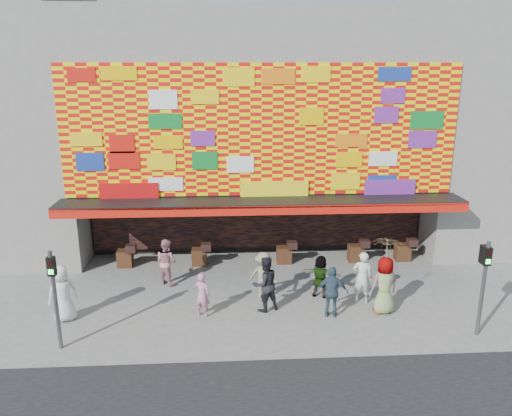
# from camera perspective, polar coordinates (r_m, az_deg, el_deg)

# --- Properties ---
(ground) EXTENTS (90.00, 90.00, 0.00)m
(ground) POSITION_cam_1_polar(r_m,az_deg,el_deg) (16.64, 1.56, -12.31)
(ground) COLOR slate
(ground) RESTS_ON ground
(shop_building) EXTENTS (15.20, 9.40, 10.00)m
(shop_building) POSITION_cam_1_polar(r_m,az_deg,el_deg) (22.98, -0.14, 9.31)
(shop_building) COLOR gray
(shop_building) RESTS_ON ground
(signal_left) EXTENTS (0.22, 0.20, 3.00)m
(signal_left) POSITION_cam_1_polar(r_m,az_deg,el_deg) (15.22, -22.07, -8.59)
(signal_left) COLOR #59595B
(signal_left) RESTS_ON ground
(signal_right) EXTENTS (0.22, 0.20, 3.00)m
(signal_right) POSITION_cam_1_polar(r_m,az_deg,el_deg) (16.27, 24.62, -7.30)
(signal_right) COLOR #59595B
(signal_right) RESTS_ON ground
(ped_a) EXTENTS (1.09, 0.95, 1.87)m
(ped_a) POSITION_cam_1_polar(r_m,az_deg,el_deg) (17.15, -21.20, -9.09)
(ped_a) COLOR silver
(ped_a) RESTS_ON ground
(ped_b) EXTENTS (0.64, 0.55, 1.50)m
(ped_b) POSITION_cam_1_polar(r_m,az_deg,el_deg) (16.47, -6.18, -9.81)
(ped_b) COLOR #B9788D
(ped_b) RESTS_ON ground
(ped_c) EXTENTS (1.13, 1.03, 1.88)m
(ped_c) POSITION_cam_1_polar(r_m,az_deg,el_deg) (16.66, 1.03, -8.67)
(ped_c) COLOR black
(ped_c) RESTS_ON ground
(ped_d) EXTENTS (1.26, 1.05, 1.69)m
(ped_d) POSITION_cam_1_polar(r_m,az_deg,el_deg) (17.54, 0.87, -7.70)
(ped_d) COLOR gray
(ped_d) RESTS_ON ground
(ped_e) EXTENTS (1.07, 0.61, 1.72)m
(ped_e) POSITION_cam_1_polar(r_m,az_deg,el_deg) (16.48, 8.70, -9.47)
(ped_e) COLOR #344A5C
(ped_e) RESTS_ON ground
(ped_f) EXTENTS (1.48, 0.99, 1.53)m
(ped_f) POSITION_cam_1_polar(r_m,az_deg,el_deg) (17.81, 7.37, -7.74)
(ped_f) COLOR gray
(ped_f) RESTS_ON ground
(ped_g) EXTENTS (1.05, 0.79, 1.94)m
(ped_g) POSITION_cam_1_polar(r_m,az_deg,el_deg) (17.00, 14.45, -8.57)
(ped_g) COLOR gray
(ped_g) RESTS_ON ground
(ped_h) EXTENTS (0.76, 0.58, 1.84)m
(ped_h) POSITION_cam_1_polar(r_m,az_deg,el_deg) (17.57, 12.05, -7.76)
(ped_h) COLOR silver
(ped_h) RESTS_ON ground
(ped_i) EXTENTS (1.08, 1.06, 1.76)m
(ped_i) POSITION_cam_1_polar(r_m,az_deg,el_deg) (18.93, -10.19, -6.04)
(ped_i) COLOR #B87782
(ped_i) RESTS_ON ground
(parasol) EXTENTS (0.98, 1.00, 1.84)m
(parasol) POSITION_cam_1_polar(r_m,az_deg,el_deg) (16.56, 14.73, -4.86)
(parasol) COLOR #DAC089
(parasol) RESTS_ON ground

